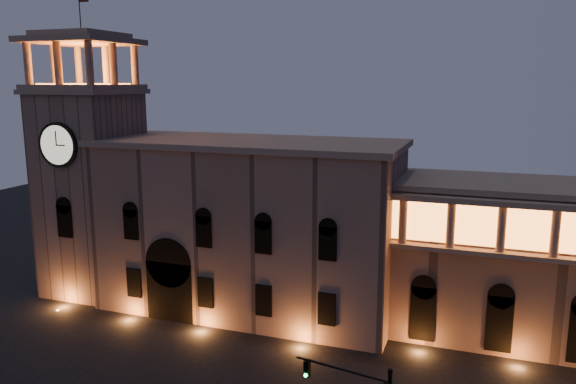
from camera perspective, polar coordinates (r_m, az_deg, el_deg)
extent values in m
cube|color=#886959|center=(57.78, -3.95, -3.71)|extent=(30.00, 12.00, 17.00)
cube|color=gray|center=(56.19, -4.07, 5.00)|extent=(30.80, 12.80, 0.60)
cube|color=black|center=(57.54, -11.63, -9.73)|extent=(5.00, 1.40, 6.00)
cylinder|color=black|center=(56.56, -11.74, -6.89)|extent=(5.00, 1.40, 5.00)
cube|color=orange|center=(57.45, -11.72, -9.98)|extent=(4.20, 0.20, 5.00)
cube|color=#886959|center=(65.88, -19.27, -0.24)|extent=(9.00, 9.00, 22.00)
cube|color=gray|center=(64.75, -19.90, 9.57)|extent=(9.80, 9.80, 0.50)
cylinder|color=black|center=(61.50, -22.34, 4.44)|extent=(4.60, 0.35, 4.60)
cylinder|color=beige|center=(61.40, -22.42, 4.43)|extent=(4.00, 0.12, 4.00)
cube|color=gray|center=(64.75, -19.93, 10.01)|extent=(9.40, 9.40, 0.50)
cube|color=orange|center=(64.75, -19.95, 10.28)|extent=(6.80, 6.80, 0.15)
cylinder|color=gray|center=(64.45, -24.92, 11.74)|extent=(0.76, 0.76, 4.20)
cylinder|color=gray|center=(61.87, -22.35, 12.01)|extent=(0.76, 0.76, 4.20)
cylinder|color=gray|center=(59.43, -19.54, 12.27)|extent=(0.76, 0.76, 4.20)
cylinder|color=gray|center=(70.12, -20.52, 11.93)|extent=(0.76, 0.76, 4.20)
cylinder|color=gray|center=(67.76, -18.00, 12.14)|extent=(0.76, 0.76, 4.20)
cylinder|color=gray|center=(65.54, -15.29, 12.34)|extent=(0.76, 0.76, 4.20)
cylinder|color=gray|center=(67.24, -22.63, 11.85)|extent=(0.76, 0.76, 4.20)
cylinder|color=gray|center=(62.44, -17.31, 12.31)|extent=(0.76, 0.76, 4.20)
cube|color=gray|center=(64.89, -20.22, 14.20)|extent=(9.80, 9.80, 0.60)
cube|color=gray|center=(64.93, -20.25, 14.73)|extent=(7.50, 7.50, 0.60)
cylinder|color=black|center=(65.15, -20.39, 16.74)|extent=(0.10, 0.10, 4.00)
cylinder|color=gray|center=(49.53, 11.59, -2.83)|extent=(0.70, 0.70, 4.00)
cylinder|color=gray|center=(49.17, 16.21, -3.15)|extent=(0.70, 0.70, 4.00)
cylinder|color=gray|center=(49.14, 20.87, -3.45)|extent=(0.70, 0.70, 4.00)
cylinder|color=gray|center=(49.44, 25.51, -3.73)|extent=(0.70, 0.70, 4.00)
sphere|color=black|center=(31.87, 10.35, -17.43)|extent=(0.32, 0.32, 0.32)
cylinder|color=black|center=(33.11, 5.44, -17.48)|extent=(5.63, 1.15, 0.14)
cube|color=black|center=(34.21, 1.96, -17.52)|extent=(0.39, 0.37, 0.97)
cylinder|color=#0CE53F|center=(34.22, 1.81, -18.12)|extent=(0.22, 0.13, 0.20)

